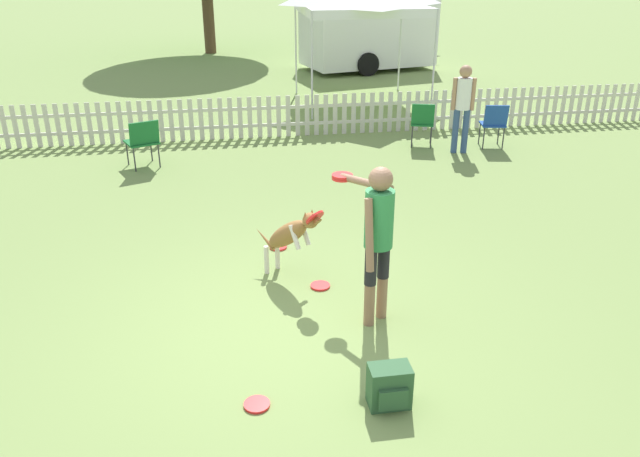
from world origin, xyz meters
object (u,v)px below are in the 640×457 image
(handler_person, at_px, (377,227))
(frisbee_near_handler, at_px, (320,286))
(folding_chair_green_right, at_px, (494,122))
(frisbee_midfield, at_px, (257,404))
(equipment_trailer, at_px, (368,29))
(backpack_on_grass, at_px, (390,387))
(folding_chair_center, at_px, (143,139))
(folding_chair_blue_left, at_px, (423,120))
(spectator_standing, at_px, (463,101))
(leaping_dog, at_px, (290,234))
(frisbee_near_dog, at_px, (278,247))

(handler_person, relative_size, frisbee_near_handler, 7.47)
(handler_person, height_order, folding_chair_green_right, handler_person)
(frisbee_midfield, bearing_deg, equipment_trailer, 73.57)
(handler_person, xyz_separation_m, frisbee_near_handler, (-0.43, 0.74, -1.01))
(backpack_on_grass, bearing_deg, folding_chair_center, 110.96)
(folding_chair_blue_left, xyz_separation_m, equipment_trailer, (0.90, 8.40, 0.70))
(frisbee_near_handler, height_order, backpack_on_grass, backpack_on_grass)
(spectator_standing, relative_size, equipment_trailer, 0.34)
(equipment_trailer, bearing_deg, folding_chair_center, -136.89)
(folding_chair_blue_left, relative_size, folding_chair_green_right, 1.00)
(backpack_on_grass, height_order, folding_chair_center, folding_chair_center)
(frisbee_midfield, relative_size, folding_chair_green_right, 0.26)
(leaping_dog, bearing_deg, folding_chair_blue_left, -159.55)
(handler_person, relative_size, frisbee_near_dog, 7.47)
(backpack_on_grass, distance_m, folding_chair_blue_left, 7.57)
(frisbee_midfield, height_order, folding_chair_green_right, folding_chair_green_right)
(handler_person, height_order, frisbee_midfield, handler_person)
(backpack_on_grass, height_order, folding_chair_blue_left, folding_chair_blue_left)
(frisbee_midfield, bearing_deg, folding_chair_blue_left, 62.45)
(frisbee_midfield, bearing_deg, frisbee_near_handler, 65.96)
(folding_chair_green_right, xyz_separation_m, equipment_trailer, (-0.40, 8.71, 0.70))
(backpack_on_grass, xyz_separation_m, folding_chair_green_right, (3.84, 6.82, 0.33))
(frisbee_near_dog, bearing_deg, handler_person, -66.35)
(backpack_on_grass, bearing_deg, handler_person, 81.94)
(frisbee_near_handler, bearing_deg, handler_person, -59.90)
(equipment_trailer, bearing_deg, frisbee_midfield, -119.21)
(frisbee_near_dog, relative_size, folding_chair_green_right, 0.26)
(frisbee_near_handler, height_order, frisbee_midfield, same)
(equipment_trailer, bearing_deg, leaping_dog, -119.54)
(frisbee_midfield, relative_size, spectator_standing, 0.14)
(frisbee_near_dog, height_order, backpack_on_grass, backpack_on_grass)
(handler_person, bearing_deg, folding_chair_green_right, 19.38)
(handler_person, bearing_deg, backpack_on_grass, -135.09)
(leaping_dog, xyz_separation_m, folding_chair_blue_left, (3.09, 4.85, -0.07))
(folding_chair_blue_left, relative_size, spectator_standing, 0.53)
(leaping_dog, bearing_deg, equipment_trailer, -143.79)
(handler_person, height_order, folding_chair_center, handler_person)
(frisbee_near_handler, xyz_separation_m, backpack_on_grass, (0.24, -2.05, 0.17))
(folding_chair_green_right, xyz_separation_m, spectator_standing, (-0.72, -0.18, 0.46))
(folding_chair_green_right, bearing_deg, handler_person, 66.80)
(handler_person, height_order, spectator_standing, handler_person)
(frisbee_near_dog, height_order, frisbee_midfield, same)
(frisbee_near_handler, height_order, spectator_standing, spectator_standing)
(leaping_dog, distance_m, frisbee_near_handler, 0.68)
(leaping_dog, distance_m, folding_chair_green_right, 6.32)
(frisbee_midfield, xyz_separation_m, folding_chair_blue_left, (3.63, 6.96, 0.50))
(handler_person, xyz_separation_m, frisbee_near_dog, (-0.79, 1.81, -1.01))
(frisbee_midfield, xyz_separation_m, folding_chair_green_right, (4.93, 6.65, 0.50))
(folding_chair_blue_left, distance_m, equipment_trailer, 8.48)
(frisbee_near_handler, distance_m, frisbee_near_dog, 1.13)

